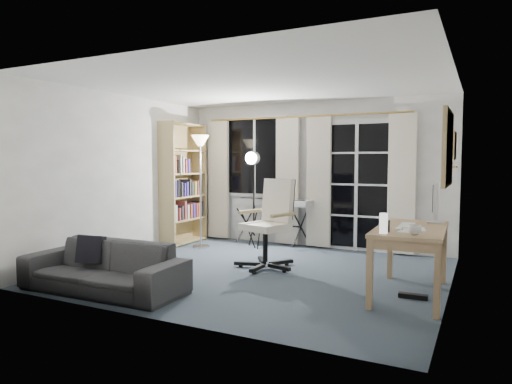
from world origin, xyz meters
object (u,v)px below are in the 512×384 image
keyboard_piano (273,203)px  mug (415,229)px  bookshelf (181,186)px  office_chair (272,215)px  desk (411,236)px  torchiere_lamp (200,157)px  monitor (436,198)px  studio_light (253,169)px  sofa (103,259)px

keyboard_piano → mug: (2.57, -2.40, 0.07)m
bookshelf → office_chair: size_ratio=1.75×
bookshelf → office_chair: bearing=-22.4°
office_chair → desk: 1.94m
torchiere_lamp → keyboard_piano: (1.01, 0.64, -0.75)m
torchiere_lamp → office_chair: 1.93m
monitor → keyboard_piano: bearing=149.6°
torchiere_lamp → studio_light: (0.79, 0.32, -0.19)m
bookshelf → studio_light: bookshelf is taller
studio_light → monitor: 3.11m
office_chair → desk: bearing=1.2°
studio_light → office_chair: 1.44m
office_chair → mug: (1.96, -1.06, 0.10)m
mug → keyboard_piano: bearing=136.9°
torchiere_lamp → studio_light: torchiere_lamp is taller
bookshelf → keyboard_piano: 1.62m
keyboard_piano → desk: bearing=-35.2°
studio_light → bookshelf: bearing=-179.3°
desk → torchiere_lamp: bearing=158.2°
bookshelf → studio_light: size_ratio=1.29×
torchiere_lamp → mug: size_ratio=15.34×
bookshelf → studio_light: bearing=5.9°
bookshelf → torchiere_lamp: 0.75m
bookshelf → office_chair: bookshelf is taller
keyboard_piano → mug: 3.52m
monitor → torchiere_lamp: bearing=165.7°
monitor → sofa: size_ratio=0.28×
keyboard_piano → bookshelf: bearing=-161.4°
torchiere_lamp → sofa: torchiere_lamp is taller
bookshelf → mug: bookshelf is taller
desk → sofa: size_ratio=0.74×
studio_light → desk: (2.68, -1.59, -0.65)m
torchiere_lamp → desk: bearing=-20.0°
torchiere_lamp → keyboard_piano: torchiere_lamp is taller
sofa → torchiere_lamp: bearing=98.2°
torchiere_lamp → keyboard_piano: size_ratio=1.38×
desk → monitor: size_ratio=2.63×
office_chair → sofa: 2.25m
desk → mug: size_ratio=11.55×
torchiere_lamp → sofa: bearing=-80.1°
torchiere_lamp → desk: torchiere_lamp is taller
office_chair → monitor: monitor is taller
keyboard_piano → office_chair: (0.61, -1.34, -0.03)m
torchiere_lamp → keyboard_piano: bearing=32.4°
torchiere_lamp → studio_light: bearing=22.3°
mug → bookshelf: bearing=154.5°
office_chair → keyboard_piano: bearing=132.2°
mug → sofa: bearing=-164.9°
bookshelf → studio_light: 1.37m
monitor → sofa: monitor is taller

